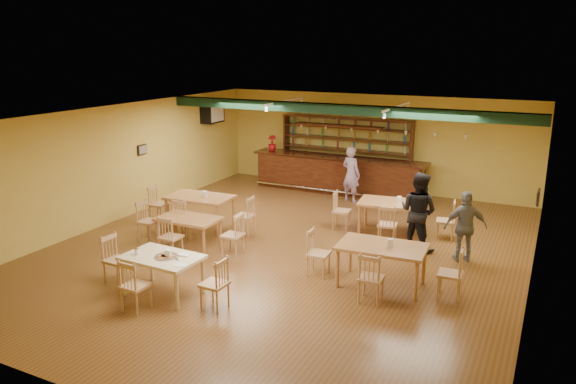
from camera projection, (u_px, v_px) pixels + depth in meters
The scene contains 23 objects.
floor at pixel (289, 249), 12.40m from camera, with size 12.00×12.00×0.00m, color brown.
ceiling_beam at pixel (337, 109), 14.08m from camera, with size 10.00×0.30×0.25m, color black.
track_rail_left at pixel (285, 101), 15.36m from camera, with size 0.05×2.50×0.05m, color white.
track_rail_right at pixel (397, 107), 13.98m from camera, with size 0.05×2.50×0.05m, color white.
ac_unit at pixel (212, 114), 17.49m from camera, with size 0.34×0.70×0.48m, color white.
picture_left at pixel (142, 150), 14.96m from camera, with size 0.04×0.34×0.28m, color black.
picture_right at pixel (538, 197), 10.26m from camera, with size 0.04×0.34×0.28m, color black.
bar_counter at pixel (338, 174), 17.07m from camera, with size 5.53×0.85×1.13m, color black.
back_bar_hutch at pixel (346, 153), 17.47m from camera, with size 4.28×0.40×2.28m, color black.
poinsettia at pixel (272, 143), 17.85m from camera, with size 0.28×0.28×0.50m, color red.
dining_table_a at pixel (200, 212), 13.79m from camera, with size 1.62×0.97×0.81m, color #A16639.
dining_table_b at pixel (392, 218), 13.31m from camera, with size 1.61×0.96×0.80m, color #A16639.
dining_table_c at pixel (189, 232), 12.43m from camera, with size 1.40×0.84×0.70m, color #A16639.
dining_table_d at pixel (381, 266), 10.40m from camera, with size 1.63×0.98×0.82m, color #A16639.
near_table at pixel (163, 275), 10.04m from camera, with size 1.41×0.90×0.75m, color beige.
pizza_tray at pixel (166, 257), 9.90m from camera, with size 0.40×0.40×0.01m, color silver.
parmesan_shaker at pixel (137, 252), 9.99m from camera, with size 0.07×0.07×0.11m, color #EAE5C6.
napkin_stack at pixel (184, 255), 9.96m from camera, with size 0.20×0.15×0.03m, color white.
pizza_server at pixel (175, 257), 9.87m from camera, with size 0.32×0.09×0.00m, color silver.
side_plate at pixel (180, 265), 9.53m from camera, with size 0.22×0.22×0.01m, color white.
patron_bar at pixel (351, 174), 15.98m from camera, with size 0.60×0.39×1.64m, color #8D51B0.
patron_right_a at pixel (418, 211), 12.15m from camera, with size 0.87×0.67×1.78m, color black.
patron_right_b at pixel (465, 227), 11.53m from camera, with size 0.90×0.37×1.53m, color slate.
Camera 1 is at (5.16, -10.44, 4.44)m, focal length 34.22 mm.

